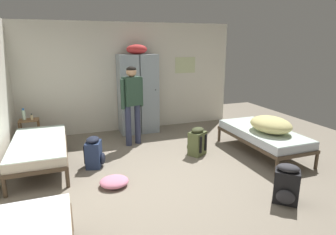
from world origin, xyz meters
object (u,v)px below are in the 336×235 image
Objects in this scene: bed_left_rear at (39,147)px; locker_bank at (138,92)px; lotion_bottle at (32,117)px; backpack_black at (286,185)px; water_bottle at (24,115)px; clothes_pile_pink at (114,182)px; person_traveler at (132,98)px; backpack_olive at (197,142)px; shelf_unit at (30,130)px; bed_right at (263,135)px; bedding_heap at (271,124)px; backpack_navy at (94,153)px.

locker_bank is at bearing 33.84° from bed_left_rear.
lotion_bottle is 0.24× the size of backpack_black.
water_bottle is 2.83m from clothes_pile_pink.
backpack_olive is (1.02, -1.00, -0.74)m from person_traveler.
bed_right is at bearing -25.33° from shelf_unit.
bed_right is 2.70m from person_traveler.
bed_left_rear is 2.84m from backpack_olive.
shelf_unit is 4.84m from bedding_heap.
locker_bank is 15.87× the size of lotion_bottle.
backpack_olive is (2.81, -0.40, -0.12)m from bed_left_rear.
clothes_pile_pink is (-2.97, -0.15, -0.57)m from bedding_heap.
bed_right is at bearing -25.14° from water_bottle.
backpack_olive is (0.68, -1.83, -0.71)m from locker_bank.
water_bottle reaches higher than backpack_olive.
bedding_heap is at bearing -27.06° from lotion_bottle.
backpack_olive is (2.99, -1.60, -0.37)m from lotion_bottle.
locker_bank is 1.09× the size of bed_left_rear.
backpack_navy reaches higher than clothes_pile_pink.
water_bottle is (-0.08, 0.02, 0.33)m from shelf_unit.
person_traveler is at bearing -17.60° from shelf_unit.
water_bottle is at bearing 153.11° from bedding_heap.
bed_left_rear is 4.17m from bedding_heap.
bed_left_rear is 1.58m from clothes_pile_pink.
backpack_olive is 1.88m from clothes_pile_pink.
lotion_bottle reaches higher than shelf_unit.
locker_bank is 2.08m from backpack_olive.
person_traveler is at bearing 67.29° from clothes_pile_pink.
water_bottle reaches higher than backpack_navy.
person_traveler is 3.37m from backpack_black.
backpack_black is (3.44, -3.62, -0.09)m from shelf_unit.
bedding_heap reaches higher than clothes_pile_pink.
shelf_unit is 1.26m from bed_left_rear.
bed_left_rear is at bearing 143.30° from backpack_black.
backpack_black is at bearing -36.70° from bed_left_rear.
clothes_pile_pink is (0.19, -0.82, -0.19)m from backpack_navy.
clothes_pile_pink is at bearing -112.44° from locker_bank.
backpack_navy is (1.14, -1.54, -0.09)m from shelf_unit.
bed_left_rear is at bearing 134.14° from clothes_pile_pink.
backpack_olive is at bearing 100.99° from backpack_black.
bed_right is 2.99m from clothes_pile_pink.
locker_bank reaches higher than backpack_olive.
backpack_navy is at bearing -54.52° from lotion_bottle.
person_traveler is 3.00× the size of backpack_olive.
water_bottle is at bearing 120.74° from clothes_pile_pink.
lotion_bottle is 0.24× the size of backpack_olive.
water_bottle is at bearing 152.08° from backpack_olive.
water_bottle is at bearing 128.01° from backpack_navy.
lotion_bottle is (-0.18, 1.20, 0.25)m from bed_left_rear.
bedding_heap is at bearing -27.10° from shelf_unit.
shelf_unit is 0.35× the size of person_traveler.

